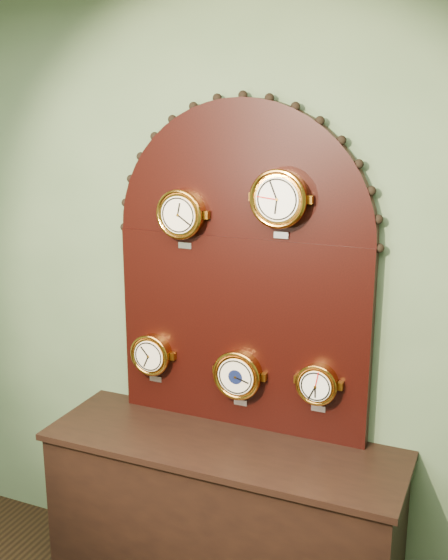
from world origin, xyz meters
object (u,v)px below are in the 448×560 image
at_px(shop_counter, 222,526).
at_px(hygrometer, 152,354).
at_px(barometer, 238,375).
at_px(tide_clock, 317,384).
at_px(roman_clock, 181,214).
at_px(arabic_clock, 279,199).
at_px(display_board, 242,260).

bearing_deg(shop_counter, hygrometer, 160.65).
distance_m(hygrometer, barometer, 0.45).
height_order(shop_counter, tide_clock, tide_clock).
relative_size(shop_counter, tide_clock, 6.69).
bearing_deg(tide_clock, roman_clock, -179.91).
bearing_deg(arabic_clock, shop_counter, -141.73).
bearing_deg(shop_counter, roman_clock, 150.04).
bearing_deg(arabic_clock, barometer, 179.91).
bearing_deg(hygrometer, arabic_clock, -0.10).
relative_size(display_board, hygrometer, 5.95).
bearing_deg(shop_counter, display_board, 90.00).
xyz_separation_m(hygrometer, barometer, (0.45, -0.00, -0.03)).
bearing_deg(hygrometer, shop_counter, -19.35).
bearing_deg(display_board, shop_counter, -90.00).
height_order(display_board, arabic_clock, display_board).
xyz_separation_m(barometer, tide_clock, (0.37, 0.00, 0.02)).
relative_size(display_board, barometer, 5.40).
height_order(shop_counter, hygrometer, hygrometer).
xyz_separation_m(roman_clock, arabic_clock, (0.46, -0.00, 0.09)).
bearing_deg(roman_clock, arabic_clock, -0.07).
distance_m(arabic_clock, barometer, 0.84).
height_order(arabic_clock, tide_clock, arabic_clock).
height_order(roman_clock, tide_clock, roman_clock).
xyz_separation_m(arabic_clock, barometer, (-0.18, 0.00, -0.82)).
distance_m(shop_counter, barometer, 0.72).
height_order(arabic_clock, hygrometer, arabic_clock).
distance_m(shop_counter, tide_clock, 0.83).
height_order(hygrometer, barometer, hygrometer).
relative_size(shop_counter, display_board, 1.05).
xyz_separation_m(shop_counter, tide_clock, (0.39, 0.15, 0.72)).
bearing_deg(roman_clock, shop_counter, -29.96).
bearing_deg(arabic_clock, hygrometer, 179.90).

